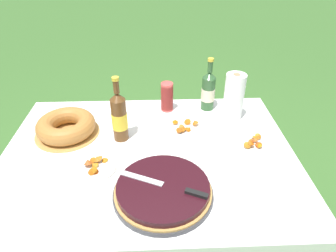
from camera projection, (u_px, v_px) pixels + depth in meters
ground_plane at (152, 239)px, 1.84m from camera, size 16.00×16.00×0.00m
garden_table at (149, 163)px, 1.50m from camera, size 1.42×1.05×0.68m
tablecloth at (149, 155)px, 1.47m from camera, size 1.43×1.06×0.10m
berry_tart at (163, 190)px, 1.21m from camera, size 0.41×0.41×0.06m
serving_knife at (170, 186)px, 1.19m from camera, size 0.35×0.18×0.01m
bundt_cake at (66, 126)px, 1.57m from camera, size 0.33×0.33×0.10m
cup_stack at (167, 97)px, 1.76m from camera, size 0.07×0.07×0.18m
cider_bottle_green at (208, 91)px, 1.76m from camera, size 0.08×0.08×0.32m
cider_bottle_amber at (119, 117)px, 1.49m from camera, size 0.08×0.08×0.35m
snack_plate_near at (256, 145)px, 1.49m from camera, size 0.21×0.21×0.06m
snack_plate_left at (96, 166)px, 1.36m from camera, size 0.19×0.19×0.06m
snack_plate_right at (184, 127)px, 1.63m from camera, size 0.24×0.24×0.06m
paper_towel_roll at (234, 97)px, 1.65m from camera, size 0.11×0.11×0.27m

